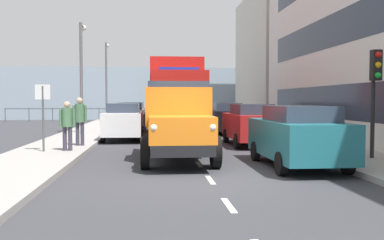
% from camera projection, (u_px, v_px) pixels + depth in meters
% --- Properties ---
extents(ground_plane, '(80.00, 80.00, 0.00)m').
position_uv_depth(ground_plane, '(181.00, 140.00, 20.39)').
color(ground_plane, '#38383D').
extents(sidewalk_left, '(2.57, 38.78, 0.15)m').
position_uv_depth(sidewalk_left, '(284.00, 138.00, 20.84)').
color(sidewalk_left, '#9E9993').
rests_on(sidewalk_left, ground_plane).
extents(sidewalk_right, '(2.57, 38.78, 0.15)m').
position_uv_depth(sidewalk_right, '(74.00, 140.00, 19.94)').
color(sidewalk_right, '#9E9993').
rests_on(sidewalk_right, ground_plane).
extents(road_centreline_markings, '(0.12, 34.58, 0.01)m').
position_uv_depth(road_centreline_markings, '(183.00, 142.00, 19.44)').
color(road_centreline_markings, silver).
rests_on(road_centreline_markings, ground_plane).
extents(building_far_block, '(7.67, 10.63, 10.10)m').
position_uv_depth(building_far_block, '(296.00, 60.00, 34.61)').
color(building_far_block, beige).
rests_on(building_far_block, ground_plane).
extents(sea_horizon, '(80.00, 0.80, 5.00)m').
position_uv_depth(sea_horizon, '(166.00, 94.00, 42.55)').
color(sea_horizon, '#8C9EAD').
rests_on(sea_horizon, ground_plane).
extents(seawall_railing, '(28.08, 0.08, 1.20)m').
position_uv_depth(seawall_railing, '(167.00, 111.00, 39.04)').
color(seawall_railing, '#4C5156').
rests_on(seawall_railing, ground_plane).
extents(truck_vintage_orange, '(2.17, 5.64, 2.43)m').
position_uv_depth(truck_vintage_orange, '(178.00, 123.00, 13.21)').
color(truck_vintage_orange, black).
rests_on(truck_vintage_orange, ground_plane).
extents(lorry_cargo_red, '(2.58, 8.20, 3.87)m').
position_uv_depth(lorry_cargo_red, '(175.00, 96.00, 21.90)').
color(lorry_cargo_red, red).
rests_on(lorry_cargo_red, ground_plane).
extents(car_teal_kerbside_near, '(1.90, 4.32, 1.72)m').
position_uv_depth(car_teal_kerbside_near, '(297.00, 135.00, 12.19)').
color(car_teal_kerbside_near, '#1E6670').
rests_on(car_teal_kerbside_near, ground_plane).
extents(car_red_kerbside_1, '(1.76, 4.09, 1.72)m').
position_uv_depth(car_red_kerbside_1, '(250.00, 124.00, 18.03)').
color(car_red_kerbside_1, '#B21E1E').
rests_on(car_red_kerbside_1, ground_plane).
extents(car_black_kerbside_2, '(1.79, 3.82, 1.72)m').
position_uv_depth(car_black_kerbside_2, '(226.00, 118.00, 24.06)').
color(car_black_kerbside_2, black).
rests_on(car_black_kerbside_2, ground_plane).
extents(car_navy_kerbside_3, '(1.91, 3.99, 1.72)m').
position_uv_depth(car_navy_kerbside_3, '(212.00, 114.00, 29.66)').
color(car_navy_kerbside_3, navy).
rests_on(car_navy_kerbside_3, ground_plane).
extents(car_white_oppositeside_0, '(1.80, 4.12, 1.72)m').
position_uv_depth(car_white_oppositeside_0, '(124.00, 121.00, 20.37)').
color(car_white_oppositeside_0, white).
rests_on(car_white_oppositeside_0, ground_plane).
extents(car_silver_oppositeside_1, '(1.86, 4.14, 1.72)m').
position_uv_depth(car_silver_oppositeside_1, '(130.00, 116.00, 26.51)').
color(car_silver_oppositeside_1, '#B7BABF').
rests_on(car_silver_oppositeside_1, ground_plane).
extents(car_maroon_oppositeside_2, '(1.81, 4.07, 1.72)m').
position_uv_depth(car_maroon_oppositeside_2, '(134.00, 114.00, 31.71)').
color(car_maroon_oppositeside_2, maroon).
rests_on(car_maroon_oppositeside_2, ground_plane).
extents(pedestrian_with_bag, '(0.53, 0.34, 1.69)m').
position_uv_depth(pedestrian_with_bag, '(67.00, 122.00, 14.89)').
color(pedestrian_with_bag, '#383342').
rests_on(pedestrian_with_bag, sidewalk_right).
extents(pedestrian_couple_a, '(0.53, 0.34, 1.82)m').
position_uv_depth(pedestrian_couple_a, '(80.00, 117.00, 16.58)').
color(pedestrian_couple_a, '#383342').
rests_on(pedestrian_couple_a, sidewalk_right).
extents(traffic_light_near, '(0.28, 0.41, 3.20)m').
position_uv_depth(traffic_light_near, '(375.00, 80.00, 12.87)').
color(traffic_light_near, black).
rests_on(traffic_light_near, sidewalk_left).
extents(lamp_post_promenade, '(0.32, 1.14, 5.84)m').
position_uv_depth(lamp_post_promenade, '(82.00, 66.00, 23.34)').
color(lamp_post_promenade, '#59595B').
rests_on(lamp_post_promenade, sidewalk_right).
extents(lamp_post_far, '(0.32, 1.14, 6.39)m').
position_uv_depth(lamp_post_far, '(107.00, 74.00, 35.67)').
color(lamp_post_far, '#59595B').
rests_on(lamp_post_far, sidewalk_right).
extents(street_sign, '(0.50, 0.07, 2.25)m').
position_uv_depth(street_sign, '(43.00, 106.00, 14.66)').
color(street_sign, '#4C4C4C').
rests_on(street_sign, sidewalk_right).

